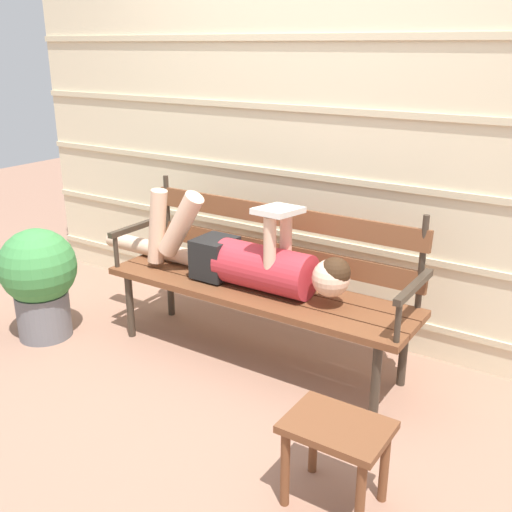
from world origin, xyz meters
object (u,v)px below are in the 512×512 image
(park_bench, at_px, (263,274))
(potted_plant, at_px, (39,278))
(footstool, at_px, (336,441))
(reclining_person, at_px, (242,258))

(park_bench, relative_size, potted_plant, 2.64)
(footstool, bearing_deg, park_bench, 135.69)
(park_bench, height_order, footstool, park_bench)
(park_bench, height_order, potted_plant, park_bench)
(reclining_person, height_order, footstool, reclining_person)
(park_bench, xyz_separation_m, reclining_person, (-0.09, -0.07, 0.10))
(park_bench, bearing_deg, footstool, -44.31)
(reclining_person, height_order, potted_plant, reclining_person)
(reclining_person, xyz_separation_m, footstool, (0.95, -0.77, -0.30))
(reclining_person, xyz_separation_m, potted_plant, (-1.13, -0.46, -0.21))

